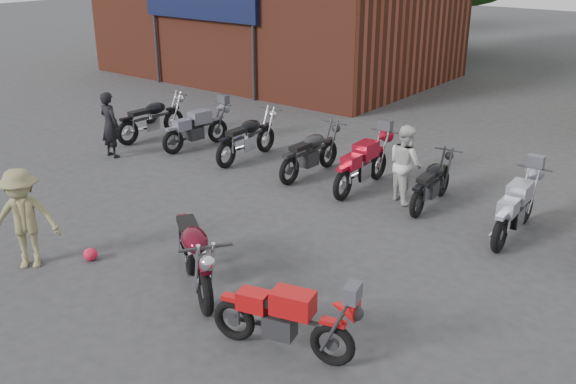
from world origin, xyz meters
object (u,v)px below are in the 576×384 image
Objects in this scene: sportbike at (285,316)px; row_bike_4 at (362,162)px; row_bike_0 at (152,116)px; row_bike_2 at (247,135)px; row_bike_1 at (197,126)px; person_dark at (110,125)px; person_light at (405,164)px; row_bike_6 at (516,206)px; helmet at (91,254)px; row_bike_3 at (311,150)px; row_bike_5 at (432,180)px; vintage_motorcycle at (194,249)px; person_tan at (24,219)px.

sportbike is 0.91× the size of row_bike_4.
row_bike_4 is at bearing 98.10° from sportbike.
sportbike is 10.01m from row_bike_0.
row_bike_0 is (-8.53, 5.24, 0.05)m from sportbike.
row_bike_2 is at bearing -82.38° from row_bike_0.
person_dark is at bearing 154.72° from row_bike_1.
row_bike_0 reaches higher than row_bike_2.
sportbike is at bearing -137.38° from row_bike_2.
person_light is 0.82× the size of row_bike_1.
row_bike_4 is (-1.00, 0.04, -0.19)m from person_light.
person_dark is 0.80× the size of row_bike_6.
helmet is 6.13m from person_light.
row_bike_2 is (-5.44, 5.48, 0.05)m from sportbike.
row_bike_2 reaches higher than row_bike_6.
sportbike is 7.72m from row_bike_2.
row_bike_0 reaches higher than helmet.
row_bike_3 reaches higher than row_bike_5.
row_bike_3 is (3.42, 0.11, 0.02)m from row_bike_1.
person_tan reaches higher than vintage_motorcycle.
row_bike_3 is (1.03, 6.19, -0.25)m from person_tan.
row_bike_2 is (-0.80, 6.17, -0.23)m from person_tan.
row_bike_3 and row_bike_6 have the same top height.
person_light reaches higher than vintage_motorcycle.
row_bike_6 is at bearing -95.00° from row_bike_2.
row_bike_3 is at bearing 83.36° from row_bike_6.
row_bike_6 is at bearing -87.36° from row_bike_0.
vintage_motorcycle is at bearing 111.58° from person_light.
row_bike_0 is 6.25m from row_bike_4.
person_tan is 0.81× the size of row_bike_2.
person_tan reaches higher than person_light.
helmet is at bearing 93.49° from person_light.
person_dark is at bearing 112.57° from row_bike_3.
person_tan is (-0.60, -0.71, 0.72)m from helmet.
row_bike_5 is at bearing -139.63° from person_light.
person_dark reaches higher than row_bike_6.
row_bike_1 is (-4.97, 4.93, -0.09)m from vintage_motorcycle.
sportbike is 0.92× the size of row_bike_2.
person_dark is 6.16m from row_bike_4.
row_bike_6 is (3.32, -0.33, -0.02)m from row_bike_4.
person_light is (2.77, 5.42, 0.67)m from helmet.
person_dark reaches higher than vintage_motorcycle.
person_dark is at bearing 138.60° from helmet.
sportbike is (2.06, -0.46, -0.11)m from vintage_motorcycle.
row_bike_2 is 6.49m from row_bike_6.
helmet is 0.12× the size of row_bike_3.
row_bike_5 is (6.30, 0.15, -0.03)m from row_bike_1.
row_bike_6 is (9.57, -0.08, -0.02)m from row_bike_0.
row_bike_1 is 8.07m from row_bike_6.
helmet is 0.12× the size of row_bike_1.
vintage_motorcycle is 1.35× the size of person_tan.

